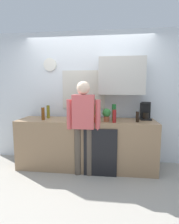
{
  "coord_description": "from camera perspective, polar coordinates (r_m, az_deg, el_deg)",
  "views": [
    {
      "loc": [
        0.45,
        -2.88,
        1.48
      ],
      "look_at": [
        0.07,
        0.25,
        1.06
      ],
      "focal_mm": 28.39,
      "sensor_mm": 36.0,
      "label": 1
    }
  ],
  "objects": [
    {
      "name": "ground_plane",
      "position": [
        3.27,
        -1.87,
        -19.35
      ],
      "size": [
        8.0,
        8.0,
        0.0
      ],
      "primitive_type": "plane",
      "color": "#9E998E"
    },
    {
      "name": "bottle_amber_beer",
      "position": [
        3.35,
        -14.75,
        -0.53
      ],
      "size": [
        0.06,
        0.06,
        0.23
      ],
      "primitive_type": "cylinder",
      "color": "brown",
      "rests_on": "kitchen_counter"
    },
    {
      "name": "bottle_red_vinegar",
      "position": [
        3.01,
        8.0,
        -1.33
      ],
      "size": [
        0.06,
        0.06,
        0.22
      ],
      "primitive_type": "cylinder",
      "color": "maroon",
      "rests_on": "kitchen_counter"
    },
    {
      "name": "back_wall_assembly",
      "position": [
        3.6,
        1.12,
        5.68
      ],
      "size": [
        4.12,
        0.42,
        2.6
      ],
      "color": "silver",
      "rests_on": "ground_plane"
    },
    {
      "name": "bottle_olive_oil",
      "position": [
        3.53,
        -13.15,
        0.09
      ],
      "size": [
        0.06,
        0.06,
        0.25
      ],
      "primitive_type": "cylinder",
      "color": "olive",
      "rests_on": "kitchen_counter"
    },
    {
      "name": "cup_terracotta_mug",
      "position": [
        3.25,
        -0.42,
        -1.75
      ],
      "size": [
        0.08,
        0.08,
        0.09
      ],
      "primitive_type": "cylinder",
      "color": "#B26647",
      "rests_on": "kitchen_counter"
    },
    {
      "name": "person_at_sink",
      "position": [
        2.97,
        -1.95,
        -2.78
      ],
      "size": [
        0.57,
        0.22,
        1.6
      ],
      "rotation": [
        0.0,
        0.0,
        0.17
      ],
      "color": "brown",
      "rests_on": "ground_plane"
    },
    {
      "name": "cup_yellow_cup",
      "position": [
        3.3,
        1.69,
        -1.66
      ],
      "size": [
        0.07,
        0.07,
        0.08
      ],
      "primitive_type": "cylinder",
      "color": "yellow",
      "rests_on": "kitchen_counter"
    },
    {
      "name": "mixing_bowl",
      "position": [
        3.07,
        0.62,
        -2.4
      ],
      "size": [
        0.22,
        0.22,
        0.08
      ],
      "primitive_type": "cylinder",
      "color": "orange",
      "rests_on": "kitchen_counter"
    },
    {
      "name": "dish_soap",
      "position": [
        3.03,
        -2.62,
        -1.81
      ],
      "size": [
        0.06,
        0.06,
        0.18
      ],
      "color": "green",
      "rests_on": "kitchen_counter"
    },
    {
      "name": "potted_plant",
      "position": [
        3.09,
        5.53,
        -0.65
      ],
      "size": [
        0.15,
        0.15,
        0.23
      ],
      "color": "#9E5638",
      "rests_on": "kitchen_counter"
    },
    {
      "name": "bottle_clear_soda",
      "position": [
        3.43,
        2.13,
        0.33
      ],
      "size": [
        0.09,
        0.09,
        0.28
      ],
      "primitive_type": "cylinder",
      "color": "#2D8C33",
      "rests_on": "kitchen_counter"
    },
    {
      "name": "bottle_green_wine",
      "position": [
        3.14,
        7.86,
        -0.22
      ],
      "size": [
        0.07,
        0.07,
        0.3
      ],
      "primitive_type": "cylinder",
      "color": "#195923",
      "rests_on": "kitchen_counter"
    },
    {
      "name": "bottle_dark_sauce",
      "position": [
        3.14,
        15.18,
        -1.51
      ],
      "size": [
        0.06,
        0.06,
        0.18
      ],
      "primitive_type": "cylinder",
      "color": "black",
      "rests_on": "kitchen_counter"
    },
    {
      "name": "coffee_maker",
      "position": [
        3.42,
        17.55,
        0.08
      ],
      "size": [
        0.2,
        0.2,
        0.33
      ],
      "color": "black",
      "rests_on": "kitchen_counter"
    },
    {
      "name": "dishwasher_panel",
      "position": [
        3.05,
        3.47,
        -13.02
      ],
      "size": [
        0.56,
        0.02,
        0.82
      ],
      "primitive_type": "cube",
      "color": "black",
      "rests_on": "ground_plane"
    },
    {
      "name": "kitchen_counter",
      "position": [
        3.37,
        -1.12,
        -10.14
      ],
      "size": [
        2.52,
        0.64,
        0.91
      ],
      "primitive_type": "cube",
      "color": "#937251",
      "rests_on": "ground_plane"
    }
  ]
}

